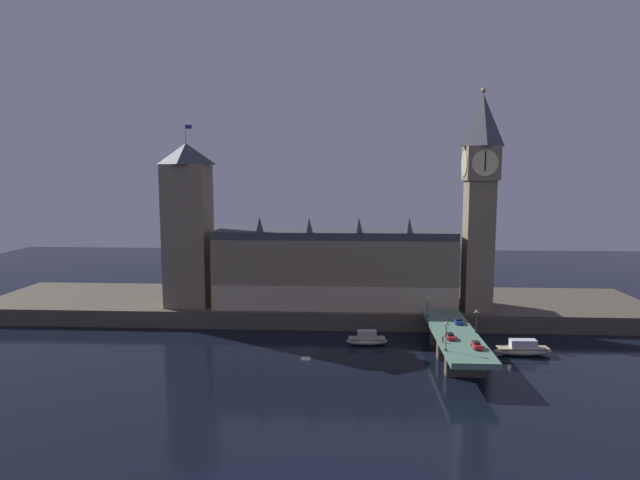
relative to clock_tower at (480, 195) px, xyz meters
The scene contains 15 objects.
ground_plane 70.86m from the clock_tower, 153.56° to the right, with size 400.00×400.00×0.00m, color black.
embankment 65.79m from the clock_tower, 165.47° to the left, with size 220.00×42.00×5.33m.
parliament_hall 50.91m from the clock_tower, behind, with size 76.28×23.04×29.23m.
clock_tower is the anchor object (origin of this frame).
victoria_tower 92.28m from the clock_tower, behind, with size 13.78×13.78×57.99m.
bridge 49.19m from the clock_tower, 111.84° to the right, with size 10.79×46.00×6.97m.
car_northbound_trail 51.36m from the clock_tower, 112.21° to the right, with size 1.91×4.49×1.37m.
car_southbound_lead 55.45m from the clock_tower, 102.98° to the right, with size 1.85×4.43×1.57m.
car_southbound_trail 41.43m from the clock_tower, 114.27° to the right, with size 2.07×4.17×1.36m.
pedestrian_near_rail 54.23m from the clock_tower, 113.53° to the right, with size 0.38×0.38×1.60m.
street_lamp_near 57.14m from the clock_tower, 111.02° to the right, with size 1.34×0.60×6.81m.
street_lamp_mid 43.87m from the clock_tower, 103.10° to the right, with size 1.34×0.60×6.00m.
street_lamp_far 38.60m from the clock_tower, 137.59° to the right, with size 1.34×0.60×6.04m.
boat_upstream 56.60m from the clock_tower, 149.72° to the right, with size 11.78×4.83×4.03m.
boat_downstream 48.38m from the clock_tower, 77.04° to the right, with size 15.19×4.76×4.20m.
Camera 1 is at (11.54, -140.43, 47.28)m, focal length 30.00 mm.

